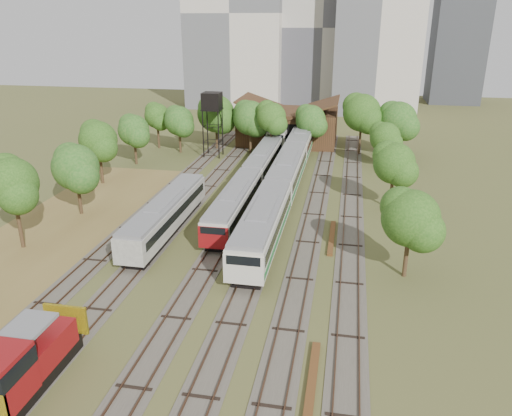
% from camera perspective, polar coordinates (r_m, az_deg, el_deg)
% --- Properties ---
extents(ground, '(240.00, 240.00, 0.00)m').
position_cam_1_polar(ground, '(33.54, -7.62, -15.69)').
color(ground, '#475123').
rests_on(ground, ground).
extents(dry_grass_patch, '(14.00, 60.00, 0.04)m').
position_cam_1_polar(dry_grass_patch, '(47.42, -25.75, -6.14)').
color(dry_grass_patch, brown).
rests_on(dry_grass_patch, ground).
extents(tracks, '(24.60, 80.00, 0.19)m').
position_cam_1_polar(tracks, '(55.07, -0.31, -0.27)').
color(tracks, '#4C473D').
rests_on(tracks, ground).
extents(railcar_red_set, '(2.74, 34.57, 3.38)m').
position_cam_1_polar(railcar_red_set, '(59.82, -0.57, 3.24)').
color(railcar_red_set, black).
rests_on(railcar_red_set, ground).
extents(railcar_green_set, '(3.17, 52.08, 3.93)m').
position_cam_1_polar(railcar_green_set, '(61.78, 3.59, 4.05)').
color(railcar_green_set, black).
rests_on(railcar_green_set, ground).
extents(railcar_rear, '(3.02, 16.08, 3.74)m').
position_cam_1_polar(railcar_rear, '(85.80, 3.02, 8.76)').
color(railcar_rear, black).
rests_on(railcar_rear, ground).
extents(shunter_locomotive, '(2.99, 8.10, 3.91)m').
position_cam_1_polar(shunter_locomotive, '(31.79, -25.53, -15.90)').
color(shunter_locomotive, black).
rests_on(shunter_locomotive, ground).
extents(old_grey_coach, '(2.74, 18.00, 3.38)m').
position_cam_1_polar(old_grey_coach, '(49.80, -10.25, -0.73)').
color(old_grey_coach, black).
rests_on(old_grey_coach, ground).
extents(water_tower, '(2.79, 2.79, 9.68)m').
position_cam_1_polar(water_tower, '(76.03, -5.05, 11.88)').
color(water_tower, black).
rests_on(water_tower, ground).
extents(rail_pile_near, '(0.52, 7.75, 0.26)m').
position_cam_1_polar(rail_pile_near, '(30.67, 6.37, -19.36)').
color(rail_pile_near, brown).
rests_on(rail_pile_near, ground).
extents(rail_pile_far, '(0.49, 7.88, 0.26)m').
position_cam_1_polar(rail_pile_far, '(48.69, 8.65, -3.33)').
color(rail_pile_far, brown).
rests_on(rail_pile_far, ground).
extents(maintenance_shed, '(16.45, 11.55, 7.58)m').
position_cam_1_polar(maintenance_shed, '(85.72, 3.72, 9.38)').
color(maintenance_shed, '#392615').
rests_on(maintenance_shed, ground).
extents(tree_band_left, '(7.56, 64.37, 8.57)m').
position_cam_1_polar(tree_band_left, '(54.75, -22.38, 3.97)').
color(tree_band_left, '#382616').
rests_on(tree_band_left, ground).
extents(tree_band_far, '(38.21, 10.07, 9.34)m').
position_cam_1_polar(tree_band_far, '(77.94, 3.82, 10.34)').
color(tree_band_far, '#382616').
rests_on(tree_band_far, ground).
extents(tree_band_right, '(4.76, 36.97, 7.48)m').
position_cam_1_polar(tree_band_right, '(55.21, 15.63, 4.35)').
color(tree_band_right, '#382616').
rests_on(tree_band_right, ground).
extents(tower_left, '(22.00, 16.00, 42.00)m').
position_cam_1_polar(tower_left, '(123.46, -2.16, 21.34)').
color(tower_left, beige).
rests_on(tower_left, ground).
extents(tower_centre, '(20.00, 18.00, 36.00)m').
position_cam_1_polar(tower_centre, '(125.65, 7.90, 19.79)').
color(tower_centre, '#B5AFA4').
rests_on(tower_centre, ground).
extents(tower_far_right, '(12.00, 12.00, 28.00)m').
position_cam_1_polar(tower_far_right, '(137.81, 22.07, 16.95)').
color(tower_far_right, '#3A3C41').
rests_on(tower_far_right, ground).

